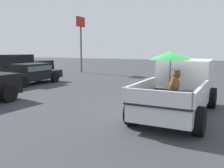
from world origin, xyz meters
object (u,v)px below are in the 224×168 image
object	(u,v)px
parked_sedan_near	(31,73)
motel_sign	(81,34)
pickup_truck_red	(26,65)
pickup_truck_main	(181,86)

from	to	relation	value
parked_sedan_near	motel_sign	distance (m)	8.30
pickup_truck_red	motel_sign	distance (m)	5.75
parked_sedan_near	motel_sign	world-z (taller)	motel_sign
motel_sign	parked_sedan_near	bearing A→B (deg)	-174.86
pickup_truck_main	pickup_truck_red	xyz separation A→B (m)	(7.26, 13.71, -0.10)
pickup_truck_main	parked_sedan_near	bearing A→B (deg)	74.45
pickup_truck_red	parked_sedan_near	world-z (taller)	pickup_truck_red
parked_sedan_near	motel_sign	xyz separation A→B (m)	(7.75, 0.70, 2.89)
pickup_truck_main	motel_sign	distance (m)	15.79
pickup_truck_red	motel_sign	xyz separation A→B (m)	(4.04, -3.01, 2.76)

